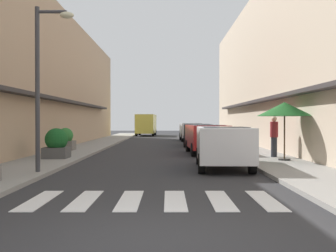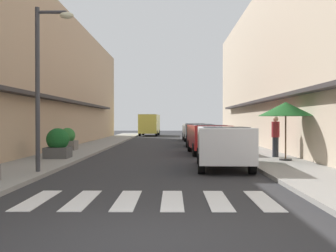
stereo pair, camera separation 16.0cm
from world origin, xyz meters
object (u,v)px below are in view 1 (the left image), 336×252
at_px(parked_car_mid, 207,136).
at_px(cafe_umbrella, 285,109).
at_px(planter_far, 66,140).
at_px(pedestrian_walking_near, 275,135).
at_px(street_lamp, 45,70).
at_px(delivery_van, 147,123).
at_px(parked_car_near, 224,142).
at_px(parked_car_far, 198,132).
at_px(parked_car_distant, 192,130).
at_px(planter_midblock, 57,144).

height_order(parked_car_mid, cafe_umbrella, cafe_umbrella).
relative_size(planter_far, pedestrian_walking_near, 0.67).
bearing_deg(parked_car_mid, street_lamp, -125.77).
xyz_separation_m(delivery_van, pedestrian_walking_near, (6.98, -27.41, -0.36)).
bearing_deg(street_lamp, cafe_umbrella, 23.01).
xyz_separation_m(parked_car_near, parked_car_far, (-0.00, 12.45, -0.00)).
bearing_deg(parked_car_distant, planter_far, -121.95).
xyz_separation_m(parked_car_near, parked_car_distant, (-0.00, 19.23, 0.00)).
height_order(cafe_umbrella, planter_far, cafe_umbrella).
bearing_deg(planter_midblock, cafe_umbrella, -5.47).
relative_size(parked_car_far, delivery_van, 0.76).
bearing_deg(planter_midblock, delivery_van, 85.46).
height_order(parked_car_near, planter_far, parked_car_near).
height_order(parked_car_mid, planter_midblock, parked_car_mid).
relative_size(parked_car_mid, parked_car_distant, 1.04).
relative_size(parked_car_near, planter_far, 3.57).
bearing_deg(parked_car_distant, delivery_van, 110.77).
relative_size(parked_car_far, pedestrian_walking_near, 2.37).
height_order(parked_car_near, pedestrian_walking_near, pedestrian_walking_near).
xyz_separation_m(parked_car_distant, planter_midblock, (-6.57, -16.48, -0.22)).
height_order(planter_far, pedestrian_walking_near, pedestrian_walking_near).
relative_size(delivery_van, planter_far, 4.65).
bearing_deg(parked_car_far, parked_car_distant, 90.00).
relative_size(parked_car_near, parked_car_mid, 0.93).
bearing_deg(parked_car_mid, cafe_umbrella, -58.63).
bearing_deg(planter_far, parked_car_mid, -8.95).
xyz_separation_m(parked_car_mid, pedestrian_walking_near, (2.63, -2.94, 0.12)).
relative_size(parked_car_near, pedestrian_walking_near, 2.40).
xyz_separation_m(parked_car_near, delivery_van, (-4.35, 30.71, 0.48)).
xyz_separation_m(delivery_van, cafe_umbrella, (7.02, -28.85, 0.72)).
distance_m(street_lamp, pedestrian_walking_near, 9.96).
height_order(parked_car_mid, planter_far, parked_car_mid).
distance_m(parked_car_far, pedestrian_walking_near, 9.53).
relative_size(parked_car_distant, delivery_van, 0.79).
bearing_deg(street_lamp, parked_car_far, 68.02).
bearing_deg(parked_car_near, planter_midblock, 157.31).
bearing_deg(street_lamp, parked_car_distant, 74.74).
bearing_deg(parked_car_far, parked_car_mid, -90.00).
distance_m(street_lamp, cafe_umbrella, 9.16).
relative_size(parked_car_far, planter_far, 3.53).
relative_size(parked_car_distant, planter_far, 3.68).
height_order(street_lamp, pedestrian_walking_near, street_lamp).
bearing_deg(cafe_umbrella, planter_midblock, 174.53).
bearing_deg(cafe_umbrella, street_lamp, -156.99).
xyz_separation_m(parked_car_far, parked_car_distant, (0.00, 6.78, 0.00)).
relative_size(parked_car_mid, planter_midblock, 3.61).
bearing_deg(planter_midblock, parked_car_far, 55.89).
relative_size(cafe_umbrella, planter_far, 1.95).
bearing_deg(parked_car_near, planter_far, 134.95).
height_order(delivery_van, pedestrian_walking_near, delivery_van).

